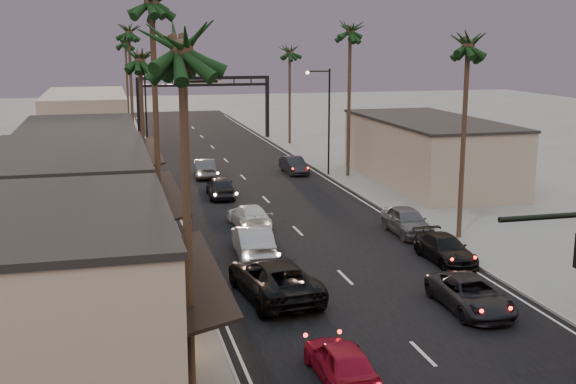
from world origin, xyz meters
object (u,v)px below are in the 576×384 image
arch (204,92)px  streetlight_right (326,113)px  oncoming_pickup (274,278)px  palm_ra (469,38)px  oncoming_silver (253,241)px  curbside_black (445,249)px  oncoming_red (341,360)px  streetlight_left (149,104)px  palm_rc (290,48)px  curbside_near (471,294)px  palm_rb (350,26)px  palm_lc (139,53)px  palm_far (125,39)px  palm_ld (129,28)px  palm_la (181,35)px

arch → streetlight_right: streetlight_right is taller
oncoming_pickup → palm_ra: bearing=-157.6°
oncoming_silver → curbside_black: (9.52, -3.35, -0.16)m
arch → oncoming_red: arch is taller
streetlight_left → oncoming_silver: bearing=-84.6°
palm_rc → curbside_near: 51.54m
streetlight_left → oncoming_pickup: bearing=-85.9°
oncoming_pickup → streetlight_right: bearing=-117.5°
palm_ra → oncoming_silver: (-12.25, -0.43, -10.60)m
streetlight_right → oncoming_red: (-10.51, -36.23, -4.62)m
palm_rb → curbside_near: palm_rb is taller
oncoming_pickup → curbside_black: (9.83, 3.04, -0.21)m
arch → streetlight_left: streetlight_left is taller
palm_rc → palm_ra: bearing=-90.0°
palm_lc → palm_far: bearing=89.6°
palm_ra → oncoming_pickup: palm_ra is taller
palm_lc → palm_rc: bearing=58.4°
curbside_near → arch: bearing=94.4°
palm_ra → streetlight_right: bearing=94.6°
palm_rc → curbside_near: bearing=-95.4°
palm_lc → palm_ra: palm_ra is taller
palm_ld → curbside_black: palm_ld is taller
palm_lc → oncoming_pickup: bearing=-76.2°
streetlight_right → palm_far: 36.85m
palm_rc → arch: bearing=145.1°
oncoming_pickup → curbside_near: size_ratio=1.27×
palm_rb → oncoming_red: (-12.19, -35.23, -11.71)m
curbside_near → palm_la: bearing=-159.1°
arch → palm_rb: (8.60, -26.00, 6.88)m
palm_la → palm_ra: (17.20, 15.00, 0.00)m
streetlight_right → curbside_black: streetlight_right is taller
palm_ra → palm_far: size_ratio=1.00×
arch → palm_ld: size_ratio=1.07×
arch → palm_ra: (8.60, -46.00, 5.91)m
arch → streetlight_right: size_ratio=1.69×
arch → streetlight_right: 25.94m
palm_ld → oncoming_red: bearing=-83.8°
palm_lc → palm_rb: palm_rb is taller
palm_la → palm_lc: palm_la is taller
palm_lc → arch: bearing=75.8°
palm_lc → curbside_near: size_ratio=2.42×
streetlight_left → oncoming_red: size_ratio=2.16×
palm_lc → palm_ld: size_ratio=0.86×
palm_rb → oncoming_pickup: palm_rb is taller
palm_lc → palm_ld: 19.10m
oncoming_pickup → curbside_near: (7.79, -3.56, -0.19)m
streetlight_right → palm_far: bearing=114.8°
palm_la → oncoming_silver: bearing=71.2°
palm_lc → oncoming_red: bearing=-79.6°
oncoming_pickup → curbside_near: 8.57m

